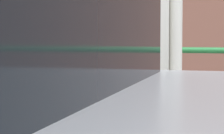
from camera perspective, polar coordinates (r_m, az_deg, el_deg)
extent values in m
cylinder|color=slate|center=(3.56, -6.84, -6.84)|extent=(0.07, 0.07, 0.99)
cylinder|color=black|center=(3.49, -6.92, 3.72)|extent=(0.17, 0.17, 0.32)
sphere|color=silver|center=(3.50, -6.95, 6.78)|extent=(0.16, 0.16, 0.16)
cube|color=black|center=(3.41, -7.40, 4.88)|extent=(0.09, 0.01, 0.07)
cube|color=yellow|center=(3.41, -7.38, 2.76)|extent=(0.10, 0.01, 0.09)
cube|color=beige|center=(3.44, 3.09, 3.77)|extent=(0.45, 0.26, 0.63)
cylinder|color=beige|center=(3.42, 7.47, 4.03)|extent=(0.09, 0.09, 0.59)
cylinder|color=beige|center=(3.28, -1.89, 6.33)|extent=(0.14, 0.52, 0.44)
cylinder|color=#1E602D|center=(5.09, 1.38, 2.05)|extent=(24.00, 0.06, 0.06)
cylinder|color=#1E602D|center=(5.13, 1.38, -2.94)|extent=(24.00, 0.05, 0.05)
cylinder|color=#1E602D|center=(5.49, -9.78, -3.06)|extent=(0.06, 0.06, 0.99)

